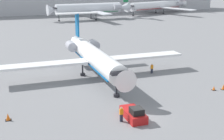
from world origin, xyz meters
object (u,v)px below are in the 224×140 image
at_px(airplane_main, 95,57).
at_px(pushback_tug, 134,114).
at_px(traffic_cone_right, 214,88).
at_px(traffic_cone_mid, 223,87).
at_px(traffic_cone_left, 8,117).
at_px(airplane_parked_far_left, 91,9).
at_px(worker_by_wing, 152,68).
at_px(airplane_parked_far_right, 158,5).
at_px(worker_near_tug, 121,114).

bearing_deg(airplane_main, pushback_tug, -91.21).
bearing_deg(airplane_main, traffic_cone_right, -40.81).
relative_size(pushback_tug, traffic_cone_right, 6.55).
distance_m(airplane_main, pushback_tug, 17.36).
bearing_deg(traffic_cone_mid, traffic_cone_left, -178.66).
distance_m(traffic_cone_left, airplane_parked_far_left, 91.60).
bearing_deg(traffic_cone_mid, pushback_tug, -163.12).
height_order(worker_by_wing, airplane_parked_far_right, airplane_parked_far_right).
xyz_separation_m(airplane_parked_far_left, airplane_parked_far_right, (35.49, 12.26, -0.60)).
bearing_deg(traffic_cone_mid, airplane_parked_far_right, 68.11).
relative_size(worker_near_tug, traffic_cone_left, 2.12).
bearing_deg(airplane_parked_far_right, traffic_cone_mid, -111.89).
distance_m(worker_by_wing, traffic_cone_mid, 12.28).
xyz_separation_m(worker_near_tug, airplane_parked_far_left, (20.93, 89.80, 3.37)).
xyz_separation_m(airplane_main, airplane_parked_far_left, (19.02, 72.44, 1.08)).
distance_m(worker_near_tug, worker_by_wing, 19.33).
relative_size(worker_near_tug, traffic_cone_right, 2.73).
bearing_deg(airplane_main, worker_near_tug, -96.29).
distance_m(pushback_tug, traffic_cone_right, 15.27).
distance_m(pushback_tug, worker_near_tug, 1.60).
xyz_separation_m(airplane_main, worker_near_tug, (-1.91, -17.36, -2.29)).
height_order(airplane_main, worker_by_wing, airplane_main).
xyz_separation_m(airplane_main, traffic_cone_mid, (15.52, -12.33, -2.80)).
distance_m(traffic_cone_left, traffic_cone_right, 27.81).
bearing_deg(airplane_parked_far_right, airplane_main, -122.76).
bearing_deg(traffic_cone_right, airplane_parked_far_right, 67.33).
xyz_separation_m(pushback_tug, worker_by_wing, (9.78, 15.46, 0.26)).
relative_size(traffic_cone_mid, airplane_parked_far_left, 0.02).
height_order(airplane_main, traffic_cone_right, airplane_main).
distance_m(worker_near_tug, airplane_parked_far_right, 116.64).
height_order(airplane_main, pushback_tug, airplane_main).
bearing_deg(traffic_cone_left, pushback_tug, -17.17).
xyz_separation_m(traffic_cone_right, airplane_parked_far_right, (40.45, 96.83, 3.38)).
bearing_deg(worker_by_wing, pushback_tug, -122.30).
height_order(traffic_cone_left, airplane_parked_far_right, airplane_parked_far_right).
distance_m(traffic_cone_mid, airplane_parked_far_right, 104.62).
bearing_deg(worker_near_tug, airplane_parked_far_left, 76.88).
xyz_separation_m(worker_by_wing, airplane_parked_far_left, (9.61, 74.13, 3.43)).
height_order(pushback_tug, airplane_parked_far_right, airplane_parked_far_right).
xyz_separation_m(pushback_tug, traffic_cone_mid, (15.88, 4.82, -0.19)).
bearing_deg(worker_near_tug, traffic_cone_mid, 16.08).
bearing_deg(pushback_tug, traffic_cone_mid, 16.88).
height_order(worker_by_wing, traffic_cone_mid, worker_by_wing).
bearing_deg(traffic_cone_right, traffic_cone_mid, -7.71).
distance_m(worker_by_wing, airplane_parked_far_left, 74.83).
bearing_deg(traffic_cone_left, traffic_cone_right, 1.82).
height_order(worker_near_tug, traffic_cone_right, worker_near_tug).
height_order(airplane_main, traffic_cone_left, airplane_main).
bearing_deg(airplane_parked_far_left, airplane_parked_far_right, 19.06).
height_order(traffic_cone_right, airplane_parked_far_right, airplane_parked_far_right).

